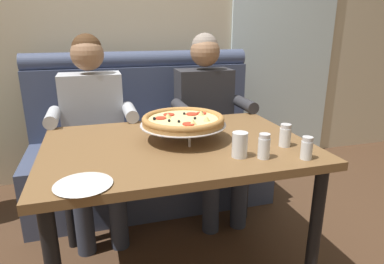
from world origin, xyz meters
name	(u,v)px	position (x,y,z in m)	size (l,w,h in m)	color
back_wall_with_window	(133,16)	(0.00, 1.50, 1.40)	(6.00, 0.12, 2.80)	beige
window_panel	(286,17)	(1.44, 1.42, 1.40)	(1.10, 0.02, 2.80)	white
booth_bench	(149,148)	(0.00, 0.93, 0.40)	(1.77, 0.78, 1.13)	#424C6B
dining_table	(177,159)	(0.00, 0.00, 0.67)	(1.30, 0.91, 0.76)	brown
diner_left	(93,123)	(-0.40, 0.66, 0.71)	(0.54, 0.64, 1.27)	#2D3342
diner_right	(208,114)	(0.40, 0.66, 0.71)	(0.54, 0.64, 1.27)	#2D3342
pizza	(183,120)	(0.05, 0.04, 0.86)	(0.44, 0.44, 0.14)	silver
shaker_parmesan	(307,150)	(0.49, -0.37, 0.80)	(0.05, 0.05, 0.10)	white
shaker_pepper_flakes	(285,137)	(0.49, -0.20, 0.80)	(0.06, 0.06, 0.11)	white
shaker_oregano	(264,148)	(0.32, -0.31, 0.80)	(0.05, 0.05, 0.11)	white
plate_near_left	(83,183)	(-0.44, -0.37, 0.77)	(0.21, 0.21, 0.02)	white
drinking_glass	(240,146)	(0.22, -0.26, 0.81)	(0.07, 0.07, 0.11)	silver
patio_chair	(254,96)	(1.45, 2.03, 0.52)	(0.43, 0.43, 0.86)	black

